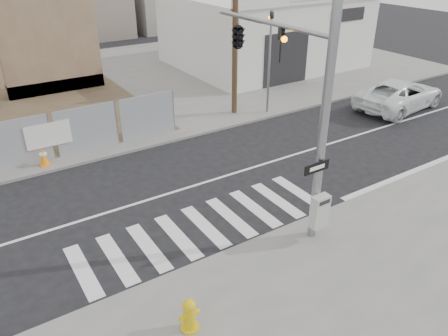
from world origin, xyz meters
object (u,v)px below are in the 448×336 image
suv (400,94)px  traffic_cone_d (44,157)px  fire_hydrant (189,315)px  signal_pole (264,67)px  auto_shop (263,30)px

suv → traffic_cone_d: size_ratio=7.49×
fire_hydrant → traffic_cone_d: size_ratio=1.13×
traffic_cone_d → signal_pole: bearing=-48.3°
auto_shop → fire_hydrant: size_ratio=13.93×
auto_shop → suv: size_ratio=2.10×
auto_shop → fire_hydrant: 25.20m
signal_pole → fire_hydrant: size_ratio=8.12×
signal_pole → fire_hydrant: (-4.97, -3.96, -4.24)m
auto_shop → traffic_cone_d: 19.43m
signal_pole → suv: signal_pole is taller
auto_shop → fire_hydrant: auto_shop is taller
traffic_cone_d → auto_shop: bearing=25.7°
signal_pole → suv: size_ratio=1.22×
auto_shop → signal_pole: bearing=-127.5°
signal_pole → auto_shop: signal_pole is taller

